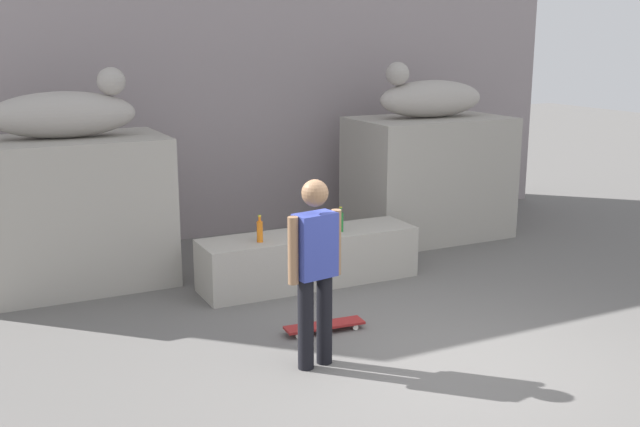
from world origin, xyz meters
name	(u,v)px	position (x,y,z in m)	size (l,w,h in m)	color
ground_plane	(433,365)	(0.00, 0.00, 0.00)	(40.00, 40.00, 0.00)	#605E5B
facade_wall	(222,41)	(0.00, 5.40, 2.76)	(11.01, 0.60, 5.52)	gray
pedestal_left	(70,212)	(-2.47, 3.73, 0.86)	(2.20, 1.32, 1.72)	#A39E93
pedestal_right	(429,178)	(2.47, 3.73, 0.86)	(2.20, 1.32, 1.72)	#A39E93
statue_reclining_left	(66,113)	(-2.44, 3.73, 2.00)	(1.63, 0.66, 0.78)	#ABA49C
statue_reclining_right	(429,97)	(2.44, 3.73, 2.00)	(1.62, 0.62, 0.78)	#ABA49C
ledge_block	(309,258)	(0.00, 2.54, 0.30)	(2.59, 0.68, 0.61)	#A39E93
skater	(315,265)	(-0.94, 0.45, 0.92)	(0.53, 0.26, 1.67)	black
skateboard	(325,325)	(-0.52, 1.11, 0.06)	(0.81, 0.26, 0.08)	maroon
bottle_orange	(260,231)	(-0.65, 2.43, 0.73)	(0.07, 0.07, 0.31)	orange
bottle_green	(341,221)	(0.36, 2.44, 0.73)	(0.07, 0.07, 0.30)	#1E722D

